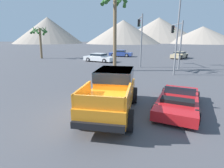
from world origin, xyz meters
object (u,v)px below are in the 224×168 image
traffic_light_main (140,31)px  palm_tree_short (115,11)px  parked_car_blue (121,53)px  traffic_light_crosswalk (177,36)px  red_convertible_car (178,101)px  palm_tree_tall (40,34)px  parked_car_tan (179,55)px  orange_pickup_truck (113,89)px  parked_car_white (99,57)px  street_lamp_post (178,23)px

traffic_light_main → palm_tree_short: 5.20m
parked_car_blue → traffic_light_crosswalk: size_ratio=0.88×
red_convertible_car → palm_tree_tall: bearing=149.5°
traffic_light_main → traffic_light_crosswalk: traffic_light_main is taller
red_convertible_car → traffic_light_main: traffic_light_main is taller
red_convertible_car → parked_car_tan: (7.78, 22.47, 0.20)m
parked_car_tan → palm_tree_short: 17.22m
palm_tree_tall → palm_tree_short: 17.16m
orange_pickup_truck → traffic_light_main: bearing=86.8°
parked_car_tan → parked_car_white: bearing=57.3°
parked_car_white → traffic_light_crosswalk: bearing=91.0°
parked_car_blue → traffic_light_crosswalk: traffic_light_crosswalk is taller
palm_tree_tall → parked_car_white: bearing=-20.9°
parked_car_blue → traffic_light_main: (2.13, -11.12, 3.62)m
parked_car_blue → traffic_light_main: traffic_light_main is taller
parked_car_tan → traffic_light_main: size_ratio=0.70×
red_convertible_car → traffic_light_crosswalk: 13.96m
palm_tree_tall → street_lamp_post: bearing=-36.0°
parked_car_white → traffic_light_main: traffic_light_main is taller
palm_tree_short → street_lamp_post: bearing=-19.6°
parked_car_tan → parked_car_blue: size_ratio=0.93×
traffic_light_crosswalk → palm_tree_tall: 21.80m
red_convertible_car → traffic_light_crosswalk: bearing=96.4°
traffic_light_main → street_lamp_post: size_ratio=0.77×
red_convertible_car → parked_car_blue: (-2.31, 25.33, 0.22)m
orange_pickup_truck → parked_car_tan: size_ratio=1.28×
parked_car_tan → street_lamp_post: street_lamp_post is taller
parked_car_tan → parked_car_white: 14.22m
parked_car_tan → traffic_light_crosswalk: bearing=106.4°
red_convertible_car → traffic_light_main: 14.72m
orange_pickup_truck → traffic_light_crosswalk: (7.15, 13.15, 2.59)m
palm_tree_tall → palm_tree_short: (12.71, -11.37, 1.94)m
parked_car_white → parked_car_blue: 8.18m
red_convertible_car → street_lamp_post: size_ratio=0.61×
traffic_light_main → palm_tree_tall: 17.56m
orange_pickup_truck → parked_car_white: orange_pickup_truck is taller
parked_car_white → palm_tree_short: 9.49m
red_convertible_car → street_lamp_post: bearing=97.1°
traffic_light_crosswalk → red_convertible_car: bearing=163.2°
orange_pickup_truck → parked_car_white: bearing=106.5°
parked_car_tan → traffic_light_crosswalk: 10.68m
orange_pickup_truck → parked_car_tan: orange_pickup_truck is taller
parked_car_tan → traffic_light_crosswalk: traffic_light_crosswalk is taller
parked_car_white → street_lamp_post: street_lamp_post is taller
parked_car_blue → traffic_light_main: bearing=26.2°
street_lamp_post → parked_car_blue: bearing=105.7°
red_convertible_car → parked_car_white: bearing=130.8°
traffic_light_crosswalk → street_lamp_post: 4.93m
traffic_light_main → palm_tree_tall: traffic_light_main is taller
traffic_light_crosswalk → palm_tree_short: bearing=109.4°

